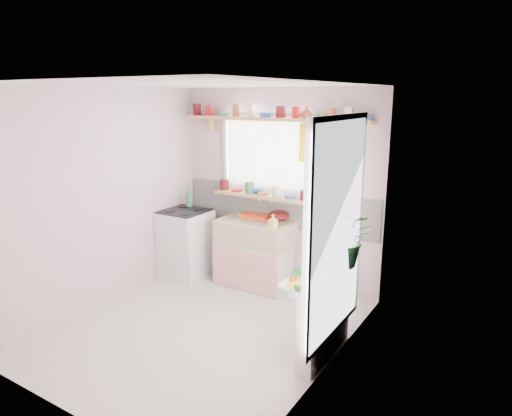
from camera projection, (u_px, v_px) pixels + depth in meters
The scene contains 19 objects.
room at pixel (298, 194), 4.88m from camera, with size 3.20×3.20×3.20m.
sink_unit at pixel (255, 252), 5.88m from camera, with size 0.95×0.65×1.11m.
cooker at pixel (186, 243), 6.16m from camera, with size 0.58×0.58×0.93m.
radiator_ledge at pixel (324, 317), 4.24m from camera, with size 0.22×0.95×0.78m.
windowsill at pixel (263, 196), 5.86m from camera, with size 1.40×0.22×0.04m, color tan.
pine_shelf at pixel (273, 119), 5.54m from camera, with size 2.52×0.24×0.04m, color tan.
shelf_crockery at pixel (270, 113), 5.55m from camera, with size 2.47×0.11×0.12m.
sill_crockery at pixel (261, 190), 5.85m from camera, with size 1.35×0.11×0.12m.
dish_tray at pixel (257, 215), 5.99m from camera, with size 0.41×0.31×0.04m, color #FF4716.
colander at pixel (279, 215), 5.81m from camera, with size 0.28×0.28×0.13m, color #4E0D0E.
jade_plant at pixel (347, 238), 4.40m from camera, with size 0.51×0.44×0.57m, color #2A6B2E.
fruit_bowl at pixel (297, 288), 3.86m from camera, with size 0.30×0.30×0.07m, color silver.
herb_pot at pixel (298, 280), 3.84m from camera, with size 0.12×0.08×0.23m, color #2D712D.
soap_bottle_sink at pixel (273, 222), 5.41m from camera, with size 0.08×0.08×0.18m, color #E5F56D.
sill_cup at pixel (278, 194), 5.66m from camera, with size 0.13×0.13×0.10m, color white.
sill_bowl at pixel (255, 190), 5.98m from camera, with size 0.20×0.20×0.06m, color #2E5C98.
shelf_vase at pixel (306, 113), 5.23m from camera, with size 0.13×0.13×0.14m, color #96422E.
cooker_bottle at pixel (189, 197), 6.23m from camera, with size 0.10×0.10×0.26m, color #3D7A52.
fruit at pixel (299, 282), 3.85m from camera, with size 0.20×0.14×0.10m.
Camera 1 is at (2.80, -3.43, 2.40)m, focal length 32.00 mm.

